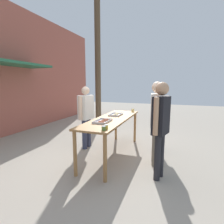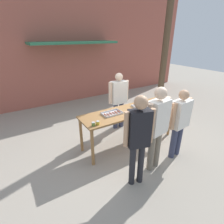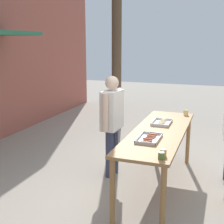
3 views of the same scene
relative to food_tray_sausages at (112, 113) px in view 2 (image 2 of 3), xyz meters
The scene contains 13 objects.
ground_plane 1.08m from the food_tray_sausages, ahead, with size 24.00×24.00×0.00m, color #A39989.
building_facade_back 4.18m from the food_tray_sausages, 82.82° to the left, with size 12.00×1.11×4.50m.
serving_table 0.51m from the food_tray_sausages, ahead, with size 2.55×0.75×0.94m.
food_tray_sausages is the anchor object (origin of this frame).
food_tray_buns 0.89m from the food_tray_sausages, ahead, with size 0.43×0.28×0.05m.
condiment_jar_mustard 0.71m from the food_tray_sausages, 155.36° to the right, with size 0.07×0.07×0.08m.
condiment_jar_ketchup 0.62m from the food_tray_sausages, 151.15° to the right, with size 0.07×0.07×0.08m.
beer_cup 1.66m from the food_tray_sausages, 10.08° to the right, with size 0.08×0.08×0.09m.
person_server_behind_table 1.09m from the food_tray_sausages, 47.60° to the left, with size 0.65×0.27×1.70m.
person_customer_holding_hotdog 1.27m from the food_tray_sausages, 100.88° to the right, with size 0.54×0.31×1.80m.
person_customer_with_cup 1.53m from the food_tray_sausages, 44.76° to the right, with size 0.65×0.29×1.63m.
person_customer_waiting_in_line 1.17m from the food_tray_sausages, 72.29° to the right, with size 0.64×0.31×1.81m.
utility_pole 4.55m from the food_tray_sausages, 25.85° to the left, with size 1.10×0.24×6.73m.
Camera 2 is at (-2.51, -3.16, 2.67)m, focal length 28.00 mm.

